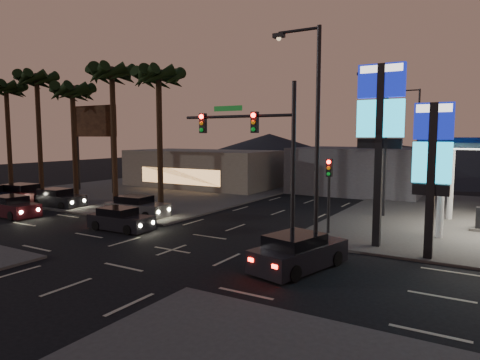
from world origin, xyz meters
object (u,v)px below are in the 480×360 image
Objects in this scene: pylon_sign_tall at (380,119)px; car_lane_a_front at (120,220)px; car_lane_b_front at (137,207)px; car_lane_b_mid at (57,199)px; traffic_signal_mast at (259,143)px; suv_station at (298,253)px; car_lane_a_mid at (12,207)px; car_lane_b_rear at (23,195)px; pylon_sign_short at (432,157)px.

pylon_sign_tall is 2.19× the size of car_lane_a_front.
car_lane_b_mid is at bearing -178.76° from car_lane_b_front.
car_lane_a_front is (-14.06, -3.53, -5.78)m from pylon_sign_tall.
car_lane_b_front is (-11.36, 3.47, -4.55)m from traffic_signal_mast.
traffic_signal_mast reaches higher than suv_station.
car_lane_a_mid is 5.89m from car_lane_b_rear.
traffic_signal_mast is at bearing -160.87° from pylon_sign_short.
suv_station is (22.36, -4.90, 0.03)m from car_lane_b_mid.
pylon_sign_tall reaches higher than pylon_sign_short.
car_lane_b_front is at bearing 163.02° from traffic_signal_mast.
car_lane_a_front is 0.80× the size of car_lane_b_rear.
car_lane_a_mid is 0.87× the size of car_lane_b_rear.
car_lane_a_mid is at bearing 177.81° from suv_station.
car_lane_b_front is 8.28m from car_lane_b_mid.
traffic_signal_mast is 24.15m from car_lane_b_rear.
traffic_signal_mast is at bearing 2.37° from car_lane_a_mid.
pylon_sign_tall is 1.97× the size of car_lane_b_mid.
pylon_sign_tall is at bearing 36.52° from traffic_signal_mast.
pylon_sign_short is 7.69m from traffic_signal_mast.
car_lane_b_rear reaches higher than car_lane_a_front.
car_lane_b_mid is (-24.38, -0.22, -5.72)m from pylon_sign_tall.
car_lane_b_rear is (-4.57, 3.71, 0.09)m from car_lane_a_mid.
car_lane_b_front is 0.89× the size of car_lane_b_rear.
pylon_sign_tall is 3.20m from pylon_sign_short.
pylon_sign_short is at bearing -0.76° from car_lane_b_rear.
car_lane_a_front is at bearing -11.66° from car_lane_b_rear.
pylon_sign_short is at bearing -1.66° from car_lane_b_mid.
car_lane_a_front is 9.69m from car_lane_a_mid.
suv_station reaches higher than car_lane_a_mid.
pylon_sign_short is 1.36× the size of car_lane_b_rear.
pylon_sign_tall reaches higher than car_lane_a_mid.
car_lane_a_front is 0.90× the size of car_lane_b_mid.
pylon_sign_tall is 15.61m from car_lane_a_front.
suv_station is at bearing -9.79° from car_lane_b_rear.
car_lane_a_front is 14.53m from car_lane_b_rear.
pylon_sign_tall is 2.00× the size of car_lane_a_mid.
car_lane_b_front is at bearing 160.16° from suv_station.
pylon_sign_short reaches higher than car_lane_b_rear.
car_lane_b_front is (7.62, 4.25, 0.01)m from car_lane_a_mid.
car_lane_b_rear is at bearing 170.21° from suv_station.
pylon_sign_tall reaches higher than car_lane_b_front.
traffic_signal_mast is at bearing -9.51° from car_lane_b_mid.
traffic_signal_mast is at bearing 0.10° from car_lane_a_front.
car_lane_b_rear reaches higher than car_lane_a_mid.
car_lane_b_mid is at bearing 5.37° from car_lane_b_rear.
car_lane_a_front is 0.85× the size of suv_station.
car_lane_b_mid is 3.93m from car_lane_b_rear.
car_lane_b_rear is at bearing 179.24° from pylon_sign_short.
car_lane_b_front is at bearing -179.85° from pylon_sign_tall.
suv_station is (21.70, -0.83, 0.04)m from car_lane_a_mid.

